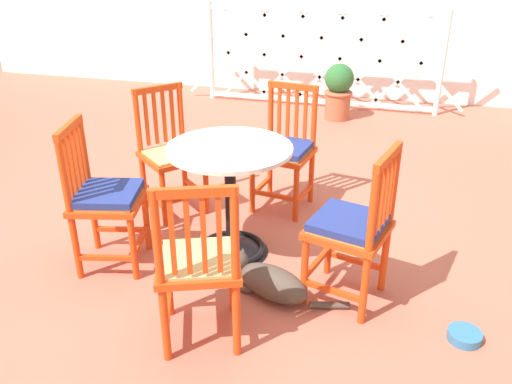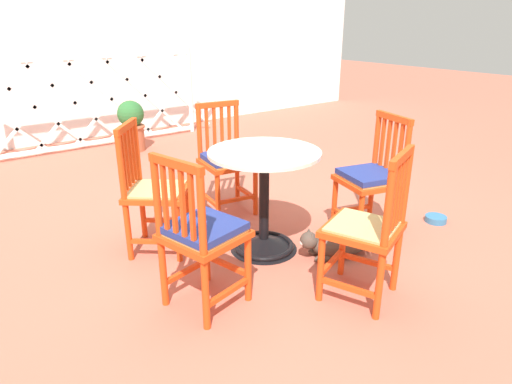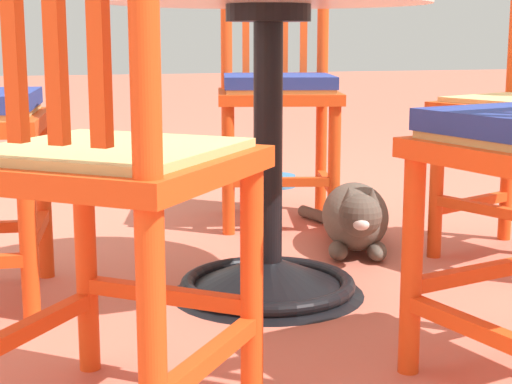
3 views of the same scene
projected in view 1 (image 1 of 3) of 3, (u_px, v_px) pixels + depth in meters
ground_plane at (234, 248)px, 3.47m from camera, size 24.00×24.00×0.00m
lattice_fence_panel at (321, 58)px, 6.18m from camera, size 3.34×0.06×1.17m
cafe_table at (231, 213)px, 3.31m from camera, size 0.76×0.76×0.73m
orange_chair_at_corner at (171, 155)px, 3.80m from camera, size 0.56×0.56×0.91m
orange_chair_tucked_in at (105, 199)px, 3.13m from camera, size 0.48×0.48×0.91m
orange_chair_by_planter at (198, 265)px, 2.51m from camera, size 0.52×0.52×0.91m
orange_chair_near_fence at (352, 228)px, 2.81m from camera, size 0.49×0.49×0.91m
orange_chair_facing_out at (284, 151)px, 3.83m from camera, size 0.45×0.45×0.91m
tabby_cat at (268, 281)px, 2.98m from camera, size 0.74×0.34×0.23m
terracotta_planter at (339, 90)px, 5.84m from camera, size 0.32×0.32×0.62m
pet_water_bowl at (465, 336)px, 2.67m from camera, size 0.17×0.17×0.05m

